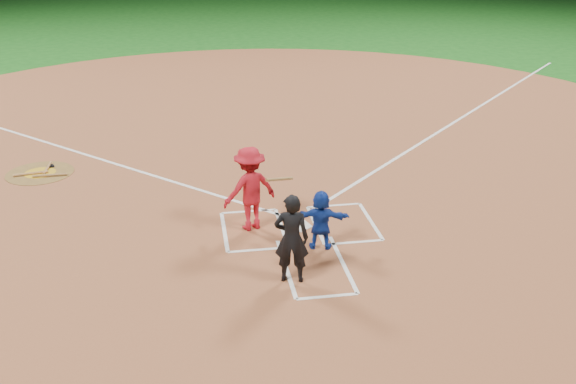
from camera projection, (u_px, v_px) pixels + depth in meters
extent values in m
plane|color=#145015|center=(299.00, 227.00, 13.72)|extent=(120.00, 120.00, 0.00)
cylinder|color=brown|center=(263.00, 138.00, 19.15)|extent=(28.00, 28.00, 0.01)
cylinder|color=silver|center=(299.00, 226.00, 13.71)|extent=(0.60, 0.60, 0.02)
cylinder|color=brown|center=(40.00, 173.00, 16.54)|extent=(1.70, 1.70, 0.01)
cylinder|color=gold|center=(40.00, 173.00, 16.53)|extent=(0.80, 0.80, 0.00)
cylinder|color=#9D6939|center=(48.00, 168.00, 16.77)|extent=(0.10, 0.84, 0.06)
cylinder|color=#A06B3A|center=(31.00, 173.00, 16.40)|extent=(0.84, 0.22, 0.06)
cylinder|color=olive|center=(50.00, 175.00, 16.29)|extent=(0.84, 0.09, 0.06)
torus|color=black|center=(51.00, 166.00, 16.92)|extent=(0.19, 0.19, 0.05)
imported|color=#1335A1|center=(321.00, 220.00, 12.60)|extent=(1.18, 0.61, 1.22)
imported|color=black|center=(292.00, 238.00, 11.36)|extent=(0.69, 0.53, 1.70)
cube|color=white|center=(249.00, 211.00, 14.40)|extent=(1.22, 0.08, 0.01)
cube|color=white|center=(258.00, 250.00, 12.74)|extent=(1.22, 0.08, 0.01)
cube|color=white|center=(282.00, 227.00, 13.66)|extent=(0.08, 1.83, 0.01)
cube|color=white|center=(224.00, 231.00, 13.48)|extent=(0.08, 1.83, 0.01)
cube|color=white|center=(334.00, 205.00, 14.69)|extent=(1.22, 0.08, 0.01)
cube|color=white|center=(354.00, 242.00, 13.03)|extent=(1.22, 0.08, 0.01)
cube|color=white|center=(316.00, 225.00, 13.77)|extent=(0.08, 1.83, 0.01)
cube|color=white|center=(371.00, 221.00, 13.95)|extent=(0.08, 1.83, 0.01)
cube|color=white|center=(286.00, 268.00, 12.09)|extent=(0.08, 2.20, 0.01)
cube|color=white|center=(343.00, 263.00, 12.26)|extent=(0.08, 2.20, 0.01)
cube|color=white|center=(327.00, 296.00, 11.18)|extent=(1.10, 0.08, 0.01)
cube|color=white|center=(467.00, 114.00, 21.44)|extent=(14.21, 14.21, 0.01)
cube|color=white|center=(25.00, 136.00, 19.34)|extent=(14.21, 14.21, 0.01)
imported|color=#B51420|center=(250.00, 189.00, 13.29)|extent=(1.33, 1.03, 1.81)
cylinder|color=olive|center=(280.00, 179.00, 13.15)|extent=(0.67, 0.61, 0.28)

